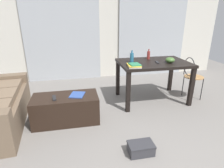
{
  "coord_description": "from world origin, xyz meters",
  "views": [
    {
      "loc": [
        -0.95,
        -1.52,
        1.65
      ],
      "look_at": [
        -0.29,
        1.67,
        0.44
      ],
      "focal_mm": 30.15,
      "sensor_mm": 36.0,
      "label": 1
    }
  ],
  "objects_px": {
    "tv_remote_on_table": "(157,62)",
    "coffee_table": "(66,109)",
    "craft_table": "(153,67)",
    "magazine": "(77,95)",
    "scissors": "(172,60)",
    "tv_remote_primary": "(54,98)",
    "wire_chair": "(191,73)",
    "bottle_far": "(148,55)",
    "bottle_near": "(132,57)",
    "bowl": "(170,60)",
    "book_stack": "(134,65)",
    "shoebox": "(141,148)"
  },
  "relations": [
    {
      "from": "bowl",
      "to": "book_stack",
      "type": "distance_m",
      "value": 0.76
    },
    {
      "from": "bottle_near",
      "to": "magazine",
      "type": "height_order",
      "value": "bottle_near"
    },
    {
      "from": "craft_table",
      "to": "wire_chair",
      "type": "xyz_separation_m",
      "value": [
        0.8,
        -0.07,
        -0.15
      ]
    },
    {
      "from": "bowl",
      "to": "tv_remote_primary",
      "type": "bearing_deg",
      "value": -168.53
    },
    {
      "from": "book_stack",
      "to": "scissors",
      "type": "bearing_deg",
      "value": 20.52
    },
    {
      "from": "wire_chair",
      "to": "bowl",
      "type": "distance_m",
      "value": 0.62
    },
    {
      "from": "shoebox",
      "to": "book_stack",
      "type": "bearing_deg",
      "value": 77.29
    },
    {
      "from": "wire_chair",
      "to": "shoebox",
      "type": "xyz_separation_m",
      "value": [
        -1.55,
        -1.41,
        -0.46
      ]
    },
    {
      "from": "craft_table",
      "to": "magazine",
      "type": "xyz_separation_m",
      "value": [
        -1.48,
        -0.49,
        -0.25
      ]
    },
    {
      "from": "coffee_table",
      "to": "tv_remote_primary",
      "type": "xyz_separation_m",
      "value": [
        -0.16,
        -0.06,
        0.23
      ]
    },
    {
      "from": "bottle_far",
      "to": "book_stack",
      "type": "bearing_deg",
      "value": -132.6
    },
    {
      "from": "tv_remote_on_table",
      "to": "scissors",
      "type": "height_order",
      "value": "tv_remote_on_table"
    },
    {
      "from": "shoebox",
      "to": "magazine",
      "type": "bearing_deg",
      "value": 126.5
    },
    {
      "from": "bottle_far",
      "to": "tv_remote_primary",
      "type": "relative_size",
      "value": 1.16
    },
    {
      "from": "tv_remote_primary",
      "to": "magazine",
      "type": "bearing_deg",
      "value": 3.08
    },
    {
      "from": "magazine",
      "to": "shoebox",
      "type": "xyz_separation_m",
      "value": [
        0.73,
        -0.99,
        -0.37
      ]
    },
    {
      "from": "coffee_table",
      "to": "craft_table",
      "type": "xyz_separation_m",
      "value": [
        1.68,
        0.5,
        0.47
      ]
    },
    {
      "from": "coffee_table",
      "to": "wire_chair",
      "type": "xyz_separation_m",
      "value": [
        2.48,
        0.43,
        0.32
      ]
    },
    {
      "from": "bottle_far",
      "to": "magazine",
      "type": "distance_m",
      "value": 1.69
    },
    {
      "from": "coffee_table",
      "to": "wire_chair",
      "type": "bearing_deg",
      "value": 9.76
    },
    {
      "from": "bowl",
      "to": "magazine",
      "type": "distance_m",
      "value": 1.83
    },
    {
      "from": "coffee_table",
      "to": "book_stack",
      "type": "distance_m",
      "value": 1.36
    },
    {
      "from": "bottle_far",
      "to": "tv_remote_on_table",
      "type": "bearing_deg",
      "value": -81.21
    },
    {
      "from": "bottle_far",
      "to": "bowl",
      "type": "relative_size",
      "value": 1.18
    },
    {
      "from": "book_stack",
      "to": "shoebox",
      "type": "relative_size",
      "value": 0.99
    },
    {
      "from": "wire_chair",
      "to": "bottle_near",
      "type": "bearing_deg",
      "value": 174.71
    },
    {
      "from": "bottle_near",
      "to": "scissors",
      "type": "bearing_deg",
      "value": 1.9
    },
    {
      "from": "coffee_table",
      "to": "tv_remote_primary",
      "type": "relative_size",
      "value": 5.83
    },
    {
      "from": "tv_remote_primary",
      "to": "magazine",
      "type": "height_order",
      "value": "tv_remote_primary"
    },
    {
      "from": "craft_table",
      "to": "bottle_near",
      "type": "relative_size",
      "value": 5.84
    },
    {
      "from": "magazine",
      "to": "book_stack",
      "type": "bearing_deg",
      "value": 29.19
    },
    {
      "from": "scissors",
      "to": "magazine",
      "type": "height_order",
      "value": "scissors"
    },
    {
      "from": "wire_chair",
      "to": "magazine",
      "type": "height_order",
      "value": "wire_chair"
    },
    {
      "from": "scissors",
      "to": "shoebox",
      "type": "distance_m",
      "value": 2.07
    },
    {
      "from": "coffee_table",
      "to": "tv_remote_primary",
      "type": "bearing_deg",
      "value": -159.66
    },
    {
      "from": "scissors",
      "to": "magazine",
      "type": "distance_m",
      "value": 2.01
    },
    {
      "from": "craft_table",
      "to": "bowl",
      "type": "distance_m",
      "value": 0.33
    },
    {
      "from": "magazine",
      "to": "craft_table",
      "type": "bearing_deg",
      "value": 34.8
    },
    {
      "from": "coffee_table",
      "to": "bottle_near",
      "type": "xyz_separation_m",
      "value": [
        1.25,
        0.54,
        0.67
      ]
    },
    {
      "from": "tv_remote_on_table",
      "to": "coffee_table",
      "type": "bearing_deg",
      "value": -153.42
    },
    {
      "from": "tv_remote_on_table",
      "to": "bowl",
      "type": "bearing_deg",
      "value": 2.93
    },
    {
      "from": "wire_chair",
      "to": "bowl",
      "type": "relative_size",
      "value": 4.99
    },
    {
      "from": "bottle_far",
      "to": "magazine",
      "type": "height_order",
      "value": "bottle_far"
    },
    {
      "from": "wire_chair",
      "to": "bottle_far",
      "type": "xyz_separation_m",
      "value": [
        -0.82,
        0.31,
        0.34
      ]
    },
    {
      "from": "wire_chair",
      "to": "scissors",
      "type": "bearing_deg",
      "value": 159.93
    },
    {
      "from": "scissors",
      "to": "tv_remote_primary",
      "type": "relative_size",
      "value": 0.6
    },
    {
      "from": "tv_remote_on_table",
      "to": "shoebox",
      "type": "distance_m",
      "value": 1.76
    },
    {
      "from": "bottle_far",
      "to": "tv_remote_on_table",
      "type": "relative_size",
      "value": 1.3
    },
    {
      "from": "shoebox",
      "to": "craft_table",
      "type": "bearing_deg",
      "value": 63.02
    },
    {
      "from": "coffee_table",
      "to": "bowl",
      "type": "xyz_separation_m",
      "value": [
        1.94,
        0.37,
        0.63
      ]
    }
  ]
}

